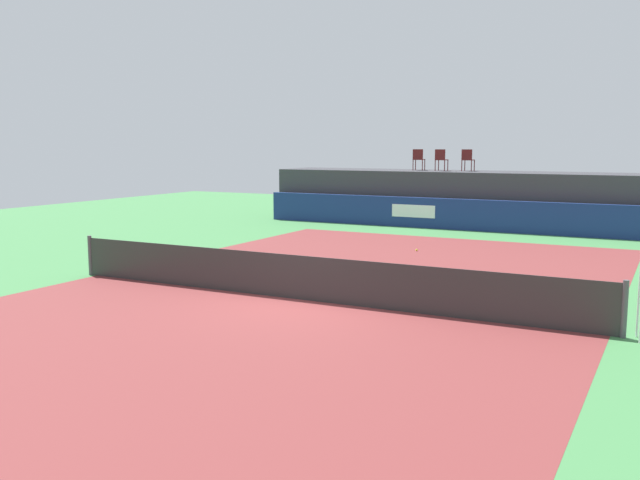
% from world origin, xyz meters
% --- Properties ---
extents(ground_plane, '(48.00, 48.00, 0.00)m').
position_xyz_m(ground_plane, '(0.00, 3.00, 0.00)').
color(ground_plane, '#3D7A42').
extents(court_inner, '(12.00, 22.00, 0.00)m').
position_xyz_m(court_inner, '(0.00, 0.00, 0.00)').
color(court_inner, maroon).
rests_on(court_inner, ground).
extents(sponsor_wall, '(18.00, 0.22, 1.20)m').
position_xyz_m(sponsor_wall, '(-0.01, 13.50, 0.60)').
color(sponsor_wall, navy).
rests_on(sponsor_wall, ground).
extents(spectator_platform, '(18.00, 2.80, 2.20)m').
position_xyz_m(spectator_platform, '(0.00, 15.30, 1.10)').
color(spectator_platform, '#38383D').
rests_on(spectator_platform, ground).
extents(spectator_chair_far_left, '(0.48, 0.48, 0.89)m').
position_xyz_m(spectator_chair_far_left, '(-3.04, 15.45, 2.69)').
color(spectator_chair_far_left, '#561919').
rests_on(spectator_chair_far_left, spectator_platform).
extents(spectator_chair_left, '(0.45, 0.45, 0.89)m').
position_xyz_m(spectator_chair_left, '(-1.98, 15.24, 2.69)').
color(spectator_chair_left, '#561919').
rests_on(spectator_chair_left, spectator_platform).
extents(spectator_chair_center, '(0.45, 0.45, 0.89)m').
position_xyz_m(spectator_chair_center, '(-0.94, 15.51, 2.69)').
color(spectator_chair_center, '#561919').
rests_on(spectator_chair_center, spectator_platform).
extents(tennis_net, '(12.40, 0.02, 0.95)m').
position_xyz_m(tennis_net, '(0.00, 0.00, 0.47)').
color(tennis_net, '#2D2D2D').
rests_on(tennis_net, ground).
extents(net_post_near, '(0.10, 0.10, 1.00)m').
position_xyz_m(net_post_near, '(-6.20, 0.00, 0.50)').
color(net_post_near, '#4C4C51').
rests_on(net_post_near, ground).
extents(net_post_far, '(0.10, 0.10, 1.00)m').
position_xyz_m(net_post_far, '(6.20, 0.00, 0.50)').
color(net_post_far, '#4C4C51').
rests_on(net_post_far, ground).
extents(tennis_ball, '(0.07, 0.07, 0.07)m').
position_xyz_m(tennis_ball, '(-0.24, 7.58, 0.04)').
color(tennis_ball, '#D8EA33').
rests_on(tennis_ball, court_inner).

